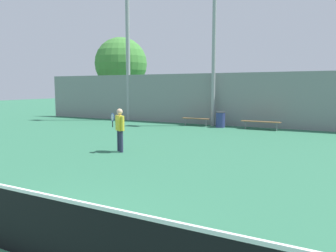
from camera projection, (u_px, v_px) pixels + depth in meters
ground_plane at (0, 248)px, 4.92m from camera, size 100.00×100.00×0.00m
tennis_player at (120, 127)px, 12.10m from camera, size 0.55×0.52×1.62m
bench_courtside_near at (196, 119)px, 20.37m from camera, size 1.73×0.40×0.48m
bench_courtside_far at (261, 122)px, 18.52m from camera, size 2.18×0.40×0.48m
light_pole_near_left at (214, 40)px, 19.84m from camera, size 0.90×0.60×8.65m
light_pole_far_right at (128, 31)px, 23.25m from camera, size 0.90×0.60×11.53m
trash_bin at (220, 120)px, 19.57m from camera, size 0.58×0.58×0.93m
back_fence at (257, 100)px, 19.45m from camera, size 33.17×0.06×3.27m
tree_green_tall at (121, 64)px, 28.94m from camera, size 4.59×4.59×6.75m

